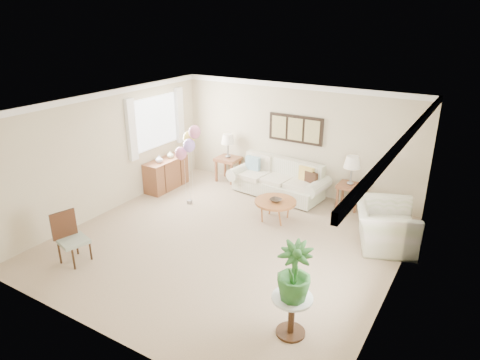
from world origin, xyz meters
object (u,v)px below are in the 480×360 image
Objects in this scene: accent_chair at (70,236)px; balloon_cluster at (188,143)px; sofa at (279,181)px; coffee_table at (275,202)px; armchair at (385,226)px.

balloon_cluster reaches higher than accent_chair.
balloon_cluster is (0.30, 3.01, 0.97)m from accent_chair.
accent_chair is 3.18m from balloon_cluster.
sofa is 2.39m from balloon_cluster.
balloon_cluster is at bearing -173.16° from coffee_table.
accent_chair reaches higher than coffee_table.
accent_chair is (-2.33, -3.25, 0.07)m from coffee_table.
coffee_table is at bearing 54.40° from accent_chair.
coffee_table is 0.71× the size of armchair.
accent_chair is at bearing 106.74° from armchair.
sofa is 2.75× the size of coffee_table.
coffee_table is 0.47× the size of balloon_cluster.
balloon_cluster is at bearing 75.03° from armchair.
accent_chair is (-1.79, -4.51, 0.14)m from sofa.
balloon_cluster is (-2.03, -0.24, 1.04)m from coffee_table.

